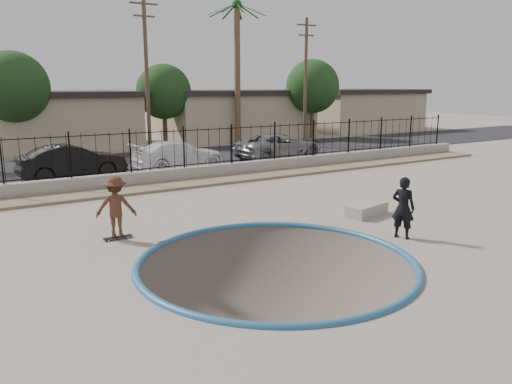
{
  "coord_description": "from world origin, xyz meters",
  "views": [
    {
      "loc": [
        -6.62,
        -10.75,
        4.34
      ],
      "look_at": [
        1.25,
        2.0,
        1.11
      ],
      "focal_mm": 35.0,
      "sensor_mm": 36.0,
      "label": 1
    }
  ],
  "objects_px": {
    "videographer": "(403,208)",
    "skateboard": "(118,237)",
    "skater": "(116,210)",
    "car_b": "(72,162)",
    "concrete_ledge": "(367,210)",
    "car_c": "(179,155)",
    "car_d": "(279,146)"
  },
  "relations": [
    {
      "from": "skater",
      "to": "videographer",
      "type": "bearing_deg",
      "value": 171.27
    },
    {
      "from": "car_c",
      "to": "videographer",
      "type": "bearing_deg",
      "value": 179.02
    },
    {
      "from": "videographer",
      "to": "skateboard",
      "type": "bearing_deg",
      "value": 34.54
    },
    {
      "from": "concrete_ledge",
      "to": "car_d",
      "type": "distance_m",
      "value": 13.24
    },
    {
      "from": "car_c",
      "to": "car_b",
      "type": "bearing_deg",
      "value": 86.32
    },
    {
      "from": "concrete_ledge",
      "to": "car_c",
      "type": "relative_size",
      "value": 0.32
    },
    {
      "from": "skateboard",
      "to": "car_b",
      "type": "distance_m",
      "value": 10.47
    },
    {
      "from": "videographer",
      "to": "car_c",
      "type": "xyz_separation_m",
      "value": [
        -0.69,
        14.59,
        -0.14
      ]
    },
    {
      "from": "skater",
      "to": "car_d",
      "type": "bearing_deg",
      "value": -118.48
    },
    {
      "from": "skateboard",
      "to": "videographer",
      "type": "relative_size",
      "value": 0.45
    },
    {
      "from": "car_b",
      "to": "car_d",
      "type": "xyz_separation_m",
      "value": [
        11.81,
        0.14,
        -0.03
      ]
    },
    {
      "from": "videographer",
      "to": "car_c",
      "type": "height_order",
      "value": "videographer"
    },
    {
      "from": "skateboard",
      "to": "videographer",
      "type": "xyz_separation_m",
      "value": [
        7.04,
        -4.19,
        0.84
      ]
    },
    {
      "from": "skater",
      "to": "car_b",
      "type": "height_order",
      "value": "skater"
    },
    {
      "from": "skateboard",
      "to": "car_b",
      "type": "relative_size",
      "value": 0.17
    },
    {
      "from": "skater",
      "to": "concrete_ledge",
      "type": "relative_size",
      "value": 1.09
    },
    {
      "from": "car_c",
      "to": "car_d",
      "type": "distance_m",
      "value": 6.45
    },
    {
      "from": "concrete_ledge",
      "to": "car_d",
      "type": "relative_size",
      "value": 0.29
    },
    {
      "from": "skateboard",
      "to": "car_b",
      "type": "height_order",
      "value": "car_b"
    },
    {
      "from": "videographer",
      "to": "car_b",
      "type": "xyz_separation_m",
      "value": [
        -6.05,
        14.59,
        -0.07
      ]
    },
    {
      "from": "skater",
      "to": "skateboard",
      "type": "relative_size",
      "value": 2.13
    },
    {
      "from": "skater",
      "to": "car_d",
      "type": "distance_m",
      "value": 16.58
    },
    {
      "from": "skater",
      "to": "skateboard",
      "type": "height_order",
      "value": "skater"
    },
    {
      "from": "skater",
      "to": "car_c",
      "type": "xyz_separation_m",
      "value": [
        6.35,
        10.4,
        -0.11
      ]
    },
    {
      "from": "videographer",
      "to": "car_d",
      "type": "height_order",
      "value": "videographer"
    },
    {
      "from": "skater",
      "to": "car_c",
      "type": "distance_m",
      "value": 12.18
    },
    {
      "from": "car_c",
      "to": "car_d",
      "type": "height_order",
      "value": "car_d"
    },
    {
      "from": "skateboard",
      "to": "car_c",
      "type": "distance_m",
      "value": 12.2
    },
    {
      "from": "concrete_ledge",
      "to": "car_c",
      "type": "height_order",
      "value": "car_c"
    },
    {
      "from": "skateboard",
      "to": "videographer",
      "type": "distance_m",
      "value": 8.23
    },
    {
      "from": "skater",
      "to": "car_b",
      "type": "bearing_deg",
      "value": -73.37
    },
    {
      "from": "car_d",
      "to": "skateboard",
      "type": "bearing_deg",
      "value": 123.99
    }
  ]
}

